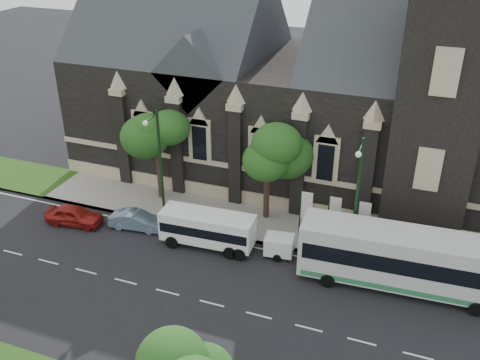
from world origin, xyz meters
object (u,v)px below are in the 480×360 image
at_px(street_lamp_near, 356,196).
at_px(tour_coach, 410,260).
at_px(tree_walk_right, 271,148).
at_px(sedan, 137,220).
at_px(street_lamp_mid, 159,162).
at_px(tree_walk_left, 160,133).
at_px(shuttle_bus, 208,228).
at_px(banner_flag_left, 304,208).
at_px(banner_flag_center, 332,214).
at_px(banner_flag_right, 361,219).
at_px(car_far_red, 74,215).
at_px(box_trailer, 279,245).

height_order(street_lamp_near, tour_coach, street_lamp_near).
bearing_deg(tree_walk_right, sedan, -150.73).
relative_size(street_lamp_mid, tour_coach, 0.67).
bearing_deg(tree_walk_left, shuttle_bus, -39.76).
xyz_separation_m(street_lamp_mid, tour_coach, (17.80, -1.41, -2.99)).
distance_m(street_lamp_mid, banner_flag_left, 10.81).
xyz_separation_m(tree_walk_right, banner_flag_center, (5.08, -1.71, -3.43)).
bearing_deg(banner_flag_right, shuttle_bus, -161.15).
bearing_deg(sedan, banner_flag_left, -82.36).
relative_size(tree_walk_right, tour_coach, 0.58).
bearing_deg(tree_walk_left, street_lamp_mid, -63.53).
relative_size(tree_walk_left, tour_coach, 0.57).
relative_size(banner_flag_left, banner_flag_right, 1.00).
distance_m(tree_walk_right, tree_walk_left, 9.01).
relative_size(tree_walk_left, banner_flag_left, 1.91).
relative_size(tree_walk_right, banner_flag_left, 1.95).
bearing_deg(street_lamp_mid, car_far_red, -158.96).
height_order(tree_walk_left, shuttle_bus, tree_walk_left).
distance_m(banner_flag_left, box_trailer, 3.33).
relative_size(tree_walk_left, car_far_red, 1.76).
bearing_deg(sedan, street_lamp_mid, -57.44).
relative_size(street_lamp_mid, shuttle_bus, 1.35).
distance_m(tour_coach, box_trailer, 8.57).
distance_m(banner_flag_left, sedan, 12.34).
relative_size(street_lamp_mid, sedan, 2.21).
relative_size(tree_walk_right, street_lamp_mid, 0.87).
distance_m(shuttle_bus, sedan, 5.91).
distance_m(street_lamp_near, car_far_red, 20.82).
bearing_deg(car_far_red, street_lamp_mid, -75.62).
xyz_separation_m(street_lamp_mid, banner_flag_right, (14.29, 1.91, -2.73)).
bearing_deg(tree_walk_right, street_lamp_mid, -153.35).
distance_m(street_lamp_near, shuttle_bus, 10.43).
bearing_deg(tour_coach, banner_flag_center, 146.05).
height_order(banner_flag_right, car_far_red, banner_flag_right).
bearing_deg(tree_walk_left, box_trailer, -22.00).
xyz_separation_m(street_lamp_mid, shuttle_bus, (4.33, -1.49, -3.64)).
bearing_deg(banner_flag_center, street_lamp_mid, -171.18).
relative_size(tree_walk_left, street_lamp_mid, 0.85).
distance_m(tree_walk_left, sedan, 7.04).
bearing_deg(sedan, banner_flag_center, -84.47).
distance_m(street_lamp_near, banner_flag_center, 3.74).
bearing_deg(sedan, street_lamp_near, -92.75).
distance_m(shuttle_bus, car_far_red, 10.62).
bearing_deg(tour_coach, shuttle_bus, 177.44).
bearing_deg(street_lamp_mid, tree_walk_right, 26.65).
xyz_separation_m(street_lamp_mid, banner_flag_center, (12.29, 1.91, -2.73)).
height_order(banner_flag_center, sedan, banner_flag_center).
height_order(tree_walk_right, banner_flag_center, tree_walk_right).
bearing_deg(street_lamp_near, sedan, -175.31).
height_order(street_lamp_near, banner_flag_center, street_lamp_near).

